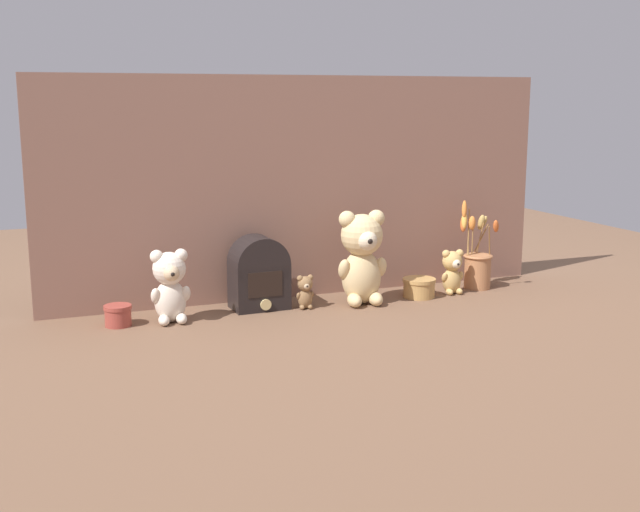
% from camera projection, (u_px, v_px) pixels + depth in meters
% --- Properties ---
extents(ground_plane, '(4.00, 4.00, 0.00)m').
position_uv_depth(ground_plane, '(322.00, 307.00, 2.58)').
color(ground_plane, brown).
extents(backdrop_wall, '(1.75, 0.02, 0.73)m').
position_uv_depth(backdrop_wall, '(304.00, 188.00, 2.66)').
color(backdrop_wall, '#845B4C').
rests_on(backdrop_wall, ground).
extents(teddy_bear_large, '(0.17, 0.16, 0.31)m').
position_uv_depth(teddy_bear_large, '(362.00, 256.00, 2.58)').
color(teddy_bear_large, '#DBBC84').
rests_on(teddy_bear_large, ground).
extents(teddy_bear_medium, '(0.12, 0.11, 0.22)m').
position_uv_depth(teddy_bear_medium, '(170.00, 285.00, 2.38)').
color(teddy_bear_medium, beige).
rests_on(teddy_bear_medium, ground).
extents(teddy_bear_small, '(0.08, 0.08, 0.15)m').
position_uv_depth(teddy_bear_small, '(452.00, 271.00, 2.74)').
color(teddy_bear_small, tan).
rests_on(teddy_bear_small, ground).
extents(teddy_bear_tiny, '(0.06, 0.06, 0.11)m').
position_uv_depth(teddy_bear_tiny, '(305.00, 291.00, 2.55)').
color(teddy_bear_tiny, olive).
rests_on(teddy_bear_tiny, ground).
extents(flower_vase, '(0.13, 0.12, 0.31)m').
position_uv_depth(flower_vase, '(477.00, 264.00, 2.81)').
color(flower_vase, '#AD7047').
rests_on(flower_vase, ground).
extents(vintage_radio, '(0.18, 0.13, 0.23)m').
position_uv_depth(vintage_radio, '(259.00, 274.00, 2.54)').
color(vintage_radio, black).
rests_on(vintage_radio, ground).
extents(decorative_tin_tall, '(0.11, 0.11, 0.06)m').
position_uv_depth(decorative_tin_tall, '(419.00, 288.00, 2.70)').
color(decorative_tin_tall, tan).
rests_on(decorative_tin_tall, ground).
extents(decorative_tin_short, '(0.08, 0.08, 0.06)m').
position_uv_depth(decorative_tin_short, '(118.00, 315.00, 2.36)').
color(decorative_tin_short, '#993D33').
rests_on(decorative_tin_short, ground).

